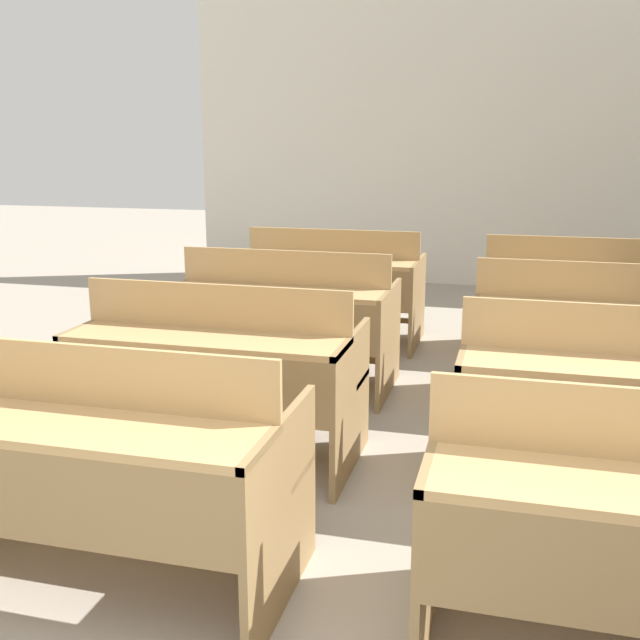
# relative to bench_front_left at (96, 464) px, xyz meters

# --- Properties ---
(wall_back) EXTENTS (6.44, 0.06, 3.05)m
(wall_back) POSITION_rel_bench_front_left_xyz_m (1.00, 6.14, 1.06)
(wall_back) COLOR white
(wall_back) RESTS_ON ground_plane
(bench_front_left) EXTENTS (1.35, 0.74, 0.89)m
(bench_front_left) POSITION_rel_bench_front_left_xyz_m (0.00, 0.00, 0.00)
(bench_front_left) COLOR olive
(bench_front_left) RESTS_ON ground_plane
(bench_second_left) EXTENTS (1.35, 0.74, 0.89)m
(bench_second_left) POSITION_rel_bench_front_left_xyz_m (-0.01, 1.12, 0.00)
(bench_second_left) COLOR olive
(bench_second_left) RESTS_ON ground_plane
(bench_second_right) EXTENTS (1.35, 0.74, 0.89)m
(bench_second_right) POSITION_rel_bench_front_left_xyz_m (1.82, 1.13, 0.00)
(bench_second_right) COLOR #98794F
(bench_second_right) RESTS_ON ground_plane
(bench_third_left) EXTENTS (1.35, 0.74, 0.89)m
(bench_third_left) POSITION_rel_bench_front_left_xyz_m (-0.03, 2.27, 0.00)
(bench_third_left) COLOR #93744A
(bench_third_left) RESTS_ON ground_plane
(bench_third_right) EXTENTS (1.35, 0.74, 0.89)m
(bench_third_right) POSITION_rel_bench_front_left_xyz_m (1.82, 2.28, 0.00)
(bench_third_right) COLOR #93744A
(bench_third_right) RESTS_ON ground_plane
(bench_back_left) EXTENTS (1.35, 0.74, 0.89)m
(bench_back_left) POSITION_rel_bench_front_left_xyz_m (-0.01, 3.43, 0.00)
(bench_back_left) COLOR olive
(bench_back_left) RESTS_ON ground_plane
(bench_back_right) EXTENTS (1.35, 0.74, 0.89)m
(bench_back_right) POSITION_rel_bench_front_left_xyz_m (1.82, 3.42, 0.00)
(bench_back_right) COLOR olive
(bench_back_right) RESTS_ON ground_plane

